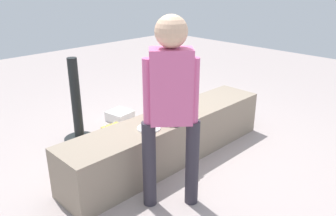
{
  "coord_description": "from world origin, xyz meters",
  "views": [
    {
      "loc": [
        -2.29,
        -2.26,
        1.83
      ],
      "look_at": [
        -0.31,
        -0.27,
        0.74
      ],
      "focal_mm": 36.44,
      "sensor_mm": 36.0,
      "label": 1
    }
  ],
  "objects_px": {
    "gift_bag": "(112,136)",
    "cake_box_white": "(120,116)",
    "party_cup_red": "(58,169)",
    "handbag_black_leather": "(176,105)",
    "child_seated": "(167,99)",
    "water_bottle_near_gift": "(109,152)",
    "cake_plate": "(149,127)",
    "adult_standing": "(171,99)"
  },
  "relations": [
    {
      "from": "adult_standing",
      "to": "party_cup_red",
      "type": "height_order",
      "value": "adult_standing"
    },
    {
      "from": "gift_bag",
      "to": "party_cup_red",
      "type": "xyz_separation_m",
      "value": [
        -0.73,
        -0.1,
        -0.08
      ]
    },
    {
      "from": "child_seated",
      "to": "handbag_black_leather",
      "type": "distance_m",
      "value": 1.46
    },
    {
      "from": "cake_plate",
      "to": "gift_bag",
      "type": "bearing_deg",
      "value": 83.42
    },
    {
      "from": "party_cup_red",
      "to": "cake_plate",
      "type": "bearing_deg",
      "value": -43.8
    },
    {
      "from": "child_seated",
      "to": "party_cup_red",
      "type": "distance_m",
      "value": 1.27
    },
    {
      "from": "child_seated",
      "to": "cake_plate",
      "type": "distance_m",
      "value": 0.35
    },
    {
      "from": "party_cup_red",
      "to": "cake_box_white",
      "type": "distance_m",
      "value": 1.41
    },
    {
      "from": "cake_box_white",
      "to": "handbag_black_leather",
      "type": "bearing_deg",
      "value": -27.15
    },
    {
      "from": "adult_standing",
      "to": "cake_box_white",
      "type": "relative_size",
      "value": 5.41
    },
    {
      "from": "adult_standing",
      "to": "water_bottle_near_gift",
      "type": "height_order",
      "value": "adult_standing"
    },
    {
      "from": "gift_bag",
      "to": "cake_box_white",
      "type": "height_order",
      "value": "gift_bag"
    },
    {
      "from": "child_seated",
      "to": "handbag_black_leather",
      "type": "relative_size",
      "value": 1.31
    },
    {
      "from": "child_seated",
      "to": "cake_box_white",
      "type": "height_order",
      "value": "child_seated"
    },
    {
      "from": "gift_bag",
      "to": "cake_box_white",
      "type": "bearing_deg",
      "value": 46.52
    },
    {
      "from": "cake_plate",
      "to": "handbag_black_leather",
      "type": "bearing_deg",
      "value": 34.41
    },
    {
      "from": "gift_bag",
      "to": "party_cup_red",
      "type": "distance_m",
      "value": 0.74
    },
    {
      "from": "cake_box_white",
      "to": "gift_bag",
      "type": "bearing_deg",
      "value": -133.48
    },
    {
      "from": "cake_box_white",
      "to": "child_seated",
      "type": "bearing_deg",
      "value": -104.42
    },
    {
      "from": "adult_standing",
      "to": "party_cup_red",
      "type": "xyz_separation_m",
      "value": [
        -0.47,
        1.09,
        -0.89
      ]
    },
    {
      "from": "child_seated",
      "to": "cake_plate",
      "type": "xyz_separation_m",
      "value": [
        -0.29,
        -0.04,
        -0.19
      ]
    },
    {
      "from": "adult_standing",
      "to": "gift_bag",
      "type": "height_order",
      "value": "adult_standing"
    },
    {
      "from": "adult_standing",
      "to": "water_bottle_near_gift",
      "type": "distance_m",
      "value": 1.28
    },
    {
      "from": "water_bottle_near_gift",
      "to": "party_cup_red",
      "type": "xyz_separation_m",
      "value": [
        -0.52,
        0.13,
        -0.04
      ]
    },
    {
      "from": "gift_bag",
      "to": "party_cup_red",
      "type": "height_order",
      "value": "gift_bag"
    },
    {
      "from": "child_seated",
      "to": "water_bottle_near_gift",
      "type": "bearing_deg",
      "value": 132.91
    },
    {
      "from": "gift_bag",
      "to": "cake_box_white",
      "type": "xyz_separation_m",
      "value": [
        0.52,
        0.55,
        -0.07
      ]
    },
    {
      "from": "child_seated",
      "to": "cake_box_white",
      "type": "bearing_deg",
      "value": 75.58
    },
    {
      "from": "water_bottle_near_gift",
      "to": "cake_box_white",
      "type": "bearing_deg",
      "value": 46.83
    },
    {
      "from": "water_bottle_near_gift",
      "to": "handbag_black_leather",
      "type": "distance_m",
      "value": 1.5
    },
    {
      "from": "child_seated",
      "to": "cake_box_white",
      "type": "xyz_separation_m",
      "value": [
        0.32,
        1.23,
        -0.64
      ]
    },
    {
      "from": "gift_bag",
      "to": "party_cup_red",
      "type": "relative_size",
      "value": 2.65
    },
    {
      "from": "adult_standing",
      "to": "handbag_black_leather",
      "type": "bearing_deg",
      "value": 42.48
    },
    {
      "from": "cake_box_white",
      "to": "handbag_black_leather",
      "type": "xyz_separation_m",
      "value": [
        0.72,
        -0.37,
        0.07
      ]
    },
    {
      "from": "cake_plate",
      "to": "handbag_black_leather",
      "type": "height_order",
      "value": "cake_plate"
    },
    {
      "from": "handbag_black_leather",
      "to": "party_cup_red",
      "type": "bearing_deg",
      "value": -171.82
    },
    {
      "from": "handbag_black_leather",
      "to": "cake_box_white",
      "type": "bearing_deg",
      "value": 152.85
    },
    {
      "from": "cake_plate",
      "to": "handbag_black_leather",
      "type": "relative_size",
      "value": 0.61
    },
    {
      "from": "party_cup_red",
      "to": "handbag_black_leather",
      "type": "height_order",
      "value": "handbag_black_leather"
    },
    {
      "from": "child_seated",
      "to": "party_cup_red",
      "type": "xyz_separation_m",
      "value": [
        -0.93,
        0.58,
        -0.64
      ]
    },
    {
      "from": "gift_bag",
      "to": "handbag_black_leather",
      "type": "distance_m",
      "value": 1.25
    },
    {
      "from": "cake_plate",
      "to": "cake_box_white",
      "type": "bearing_deg",
      "value": 64.65
    }
  ]
}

